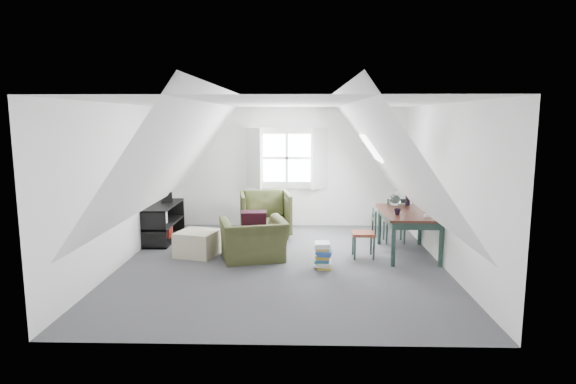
{
  "coord_description": "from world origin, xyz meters",
  "views": [
    {
      "loc": [
        0.28,
        -7.33,
        2.28
      ],
      "look_at": [
        0.08,
        0.6,
        1.05
      ],
      "focal_mm": 30.0,
      "sensor_mm": 36.0,
      "label": 1
    }
  ],
  "objects_px": {
    "armchair_near": "(253,259)",
    "dining_table": "(408,217)",
    "armchair_far": "(266,236)",
    "ottoman": "(198,243)",
    "magazine_stack": "(323,255)",
    "dining_chair_far": "(395,219)",
    "media_shelf": "(163,224)",
    "dining_chair_near": "(365,233)"
  },
  "relations": [
    {
      "from": "dining_chair_far",
      "to": "ottoman",
      "type": "bearing_deg",
      "value": 17.14
    },
    {
      "from": "armchair_far",
      "to": "magazine_stack",
      "type": "height_order",
      "value": "armchair_far"
    },
    {
      "from": "armchair_near",
      "to": "armchair_far",
      "type": "bearing_deg",
      "value": -108.36
    },
    {
      "from": "armchair_near",
      "to": "dining_table",
      "type": "xyz_separation_m",
      "value": [
        2.57,
        0.35,
        0.64
      ]
    },
    {
      "from": "armchair_near",
      "to": "ottoman",
      "type": "distance_m",
      "value": 1.0
    },
    {
      "from": "armchair_near",
      "to": "dining_chair_far",
      "type": "bearing_deg",
      "value": -170.8
    },
    {
      "from": "media_shelf",
      "to": "magazine_stack",
      "type": "bearing_deg",
      "value": -27.24
    },
    {
      "from": "armchair_near",
      "to": "dining_chair_near",
      "type": "relative_size",
      "value": 1.27
    },
    {
      "from": "dining_table",
      "to": "magazine_stack",
      "type": "distance_m",
      "value": 1.71
    },
    {
      "from": "armchair_far",
      "to": "magazine_stack",
      "type": "bearing_deg",
      "value": -71.66
    },
    {
      "from": "armchair_far",
      "to": "dining_chair_near",
      "type": "bearing_deg",
      "value": -47.51
    },
    {
      "from": "dining_table",
      "to": "dining_chair_near",
      "type": "xyz_separation_m",
      "value": [
        -0.73,
        -0.18,
        -0.23
      ]
    },
    {
      "from": "dining_chair_far",
      "to": "magazine_stack",
      "type": "distance_m",
      "value": 2.1
    },
    {
      "from": "armchair_far",
      "to": "dining_table",
      "type": "height_order",
      "value": "dining_table"
    },
    {
      "from": "armchair_near",
      "to": "magazine_stack",
      "type": "height_order",
      "value": "magazine_stack"
    },
    {
      "from": "armchair_far",
      "to": "media_shelf",
      "type": "xyz_separation_m",
      "value": [
        -1.88,
        -0.38,
        0.31
      ]
    },
    {
      "from": "armchair_near",
      "to": "dining_chair_near",
      "type": "bearing_deg",
      "value": 169.85
    },
    {
      "from": "ottoman",
      "to": "dining_chair_far",
      "type": "bearing_deg",
      "value": 14.89
    },
    {
      "from": "ottoman",
      "to": "magazine_stack",
      "type": "distance_m",
      "value": 2.16
    },
    {
      "from": "dining_chair_near",
      "to": "media_shelf",
      "type": "bearing_deg",
      "value": -85.09
    },
    {
      "from": "dining_table",
      "to": "dining_chair_far",
      "type": "relative_size",
      "value": 1.75
    },
    {
      "from": "armchair_far",
      "to": "ottoman",
      "type": "distance_m",
      "value": 1.7
    },
    {
      "from": "ottoman",
      "to": "dining_table",
      "type": "distance_m",
      "value": 3.55
    },
    {
      "from": "dining_chair_near",
      "to": "magazine_stack",
      "type": "bearing_deg",
      "value": -30.58
    },
    {
      "from": "ottoman",
      "to": "magazine_stack",
      "type": "height_order",
      "value": "ottoman"
    },
    {
      "from": "dining_table",
      "to": "dining_chair_far",
      "type": "distance_m",
      "value": 0.82
    },
    {
      "from": "magazine_stack",
      "to": "dining_table",
      "type": "bearing_deg",
      "value": 27.91
    },
    {
      "from": "armchair_far",
      "to": "dining_table",
      "type": "distance_m",
      "value": 2.83
    },
    {
      "from": "dining_table",
      "to": "media_shelf",
      "type": "bearing_deg",
      "value": 173.55
    },
    {
      "from": "dining_table",
      "to": "media_shelf",
      "type": "distance_m",
      "value": 4.45
    },
    {
      "from": "ottoman",
      "to": "dining_chair_far",
      "type": "xyz_separation_m",
      "value": [
        3.45,
        0.92,
        0.24
      ]
    },
    {
      "from": "armchair_far",
      "to": "dining_chair_near",
      "type": "relative_size",
      "value": 1.2
    },
    {
      "from": "ottoman",
      "to": "dining_chair_far",
      "type": "relative_size",
      "value": 0.73
    },
    {
      "from": "dining_chair_near",
      "to": "media_shelf",
      "type": "xyz_separation_m",
      "value": [
        -3.63,
        1.0,
        -0.11
      ]
    },
    {
      "from": "armchair_near",
      "to": "media_shelf",
      "type": "xyz_separation_m",
      "value": [
        -1.8,
        1.16,
        0.31
      ]
    },
    {
      "from": "magazine_stack",
      "to": "armchair_far",
      "type": "bearing_deg",
      "value": 117.41
    },
    {
      "from": "dining_table",
      "to": "dining_chair_far",
      "type": "height_order",
      "value": "dining_chair_far"
    },
    {
      "from": "armchair_near",
      "to": "armchair_far",
      "type": "xyz_separation_m",
      "value": [
        0.08,
        1.55,
        0.0
      ]
    },
    {
      "from": "ottoman",
      "to": "magazine_stack",
      "type": "xyz_separation_m",
      "value": [
        2.06,
        -0.64,
        -0.01
      ]
    },
    {
      "from": "dining_chair_far",
      "to": "magazine_stack",
      "type": "xyz_separation_m",
      "value": [
        -1.39,
        -1.56,
        -0.24
      ]
    },
    {
      "from": "ottoman",
      "to": "dining_chair_far",
      "type": "height_order",
      "value": "dining_chair_far"
    },
    {
      "from": "dining_table",
      "to": "magazine_stack",
      "type": "height_order",
      "value": "dining_table"
    }
  ]
}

